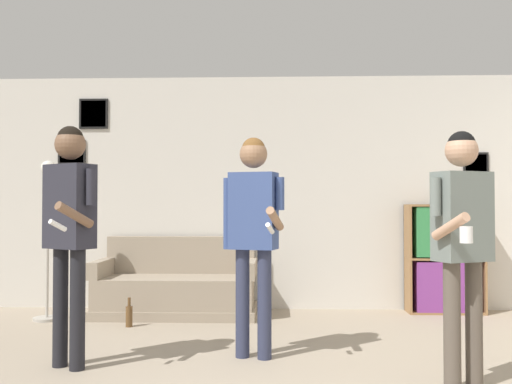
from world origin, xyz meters
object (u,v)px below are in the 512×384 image
Objects in this scene: bookshelf at (445,259)px; floor_lamp at (48,231)px; bottle_on_floor at (129,315)px; person_player_foreground_left at (69,217)px; person_watcher_holding_cup at (463,229)px; person_player_foreground_center at (253,221)px; drinking_cup at (437,200)px; couch at (177,289)px.

bookshelf is 4.31m from floor_lamp.
bottle_on_floor is (0.94, -0.30, -0.81)m from floor_lamp.
person_player_foreground_left is 1.06× the size of person_watcher_holding_cup.
person_player_foreground_center is 6.02× the size of bottle_on_floor.
drinking_cup is at bearing 7.53° from floor_lamp.
person_watcher_holding_cup is (1.40, -0.69, -0.04)m from person_player_foreground_center.
person_player_foreground_center is at bearing -41.25° from bottle_on_floor.
person_watcher_holding_cup reaches higher than bottle_on_floor.
bookshelf is (2.97, 0.20, 0.32)m from couch.
bookshelf is 4.21× the size of bottle_on_floor.
person_watcher_holding_cup is at bearing -7.64° from person_player_foreground_left.
bookshelf is 0.72× the size of floor_lamp.
floor_lamp is 0.99× the size of person_watcher_holding_cup.
person_player_foreground_left is (0.86, -1.73, 0.18)m from floor_lamp.
couch is 2.99m from bookshelf.
floor_lamp is at bearing -172.47° from drinking_cup.
person_player_foreground_left is 4.03m from drinking_cup.
person_player_foreground_center is at bearing 13.57° from person_player_foreground_left.
person_watcher_holding_cup is (-0.66, -2.65, 0.43)m from bookshelf.
bottle_on_floor is (-3.33, -0.85, -0.49)m from bookshelf.
person_watcher_holding_cup is (2.74, -0.37, -0.07)m from person_player_foreground_left.
person_player_foreground_center is at bearing -136.37° from bookshelf.
person_watcher_holding_cup is at bearing -102.23° from drinking_cup.
person_watcher_holding_cup is at bearing -26.31° from person_player_foreground_center.
couch is at bearing 78.25° from person_player_foreground_left.
person_player_foreground_left reaches higher than bottle_on_floor.
drinking_cup is (3.32, 2.29, 0.15)m from person_player_foreground_left.
person_player_foreground_center is (0.91, -1.76, 0.79)m from couch.
bookshelf is at bearing 43.63° from person_player_foreground_center.
person_player_foreground_left reaches higher than bookshelf.
drinking_cup reaches higher than couch.
couch is at bearing 15.16° from floor_lamp.
person_player_foreground_left is at bearing -63.49° from floor_lamp.
bookshelf reaches higher than bottle_on_floor.
couch is 0.76m from bottle_on_floor.
bookshelf is at bearing 76.08° from person_watcher_holding_cup.
bottle_on_floor is (-2.67, 1.80, -0.92)m from person_watcher_holding_cup.
person_player_foreground_center reaches higher than floor_lamp.
bookshelf is 0.66m from drinking_cup.
bottle_on_floor is at bearing -165.31° from drinking_cup.
person_watcher_holding_cup is (2.31, -2.45, 0.75)m from couch.
couch is at bearing 61.16° from bottle_on_floor.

